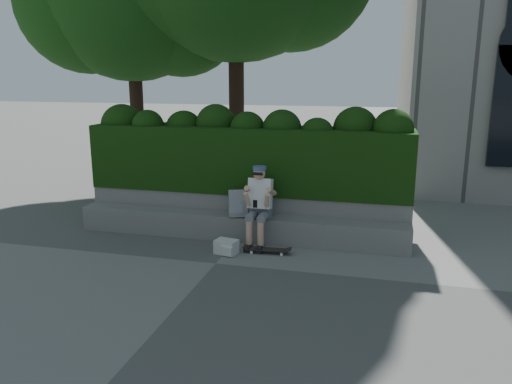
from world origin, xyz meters
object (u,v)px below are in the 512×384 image
(backpack_ground, at_px, (226,247))
(person, at_px, (259,202))
(skateboard, at_px, (267,250))
(backpack_plaid, at_px, (238,203))

(backpack_ground, bearing_deg, person, 66.09)
(person, distance_m, backpack_ground, 0.96)
(skateboard, xyz_separation_m, backpack_ground, (-0.65, -0.17, 0.05))
(skateboard, xyz_separation_m, backpack_plaid, (-0.64, 0.50, 0.63))
(skateboard, bearing_deg, backpack_ground, -168.15)
(backpack_plaid, bearing_deg, person, -31.04)
(skateboard, height_order, backpack_plaid, backpack_plaid)
(skateboard, distance_m, backpack_ground, 0.68)
(backpack_ground, bearing_deg, skateboard, 26.21)
(skateboard, bearing_deg, backpack_plaid, 139.19)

